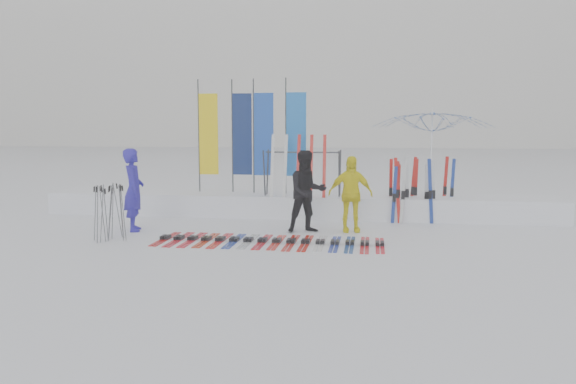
% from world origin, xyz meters
% --- Properties ---
extents(ground, '(120.00, 120.00, 0.00)m').
position_xyz_m(ground, '(0.00, 0.00, 0.00)').
color(ground, white).
rests_on(ground, ground).
extents(snow_bank, '(14.00, 1.60, 0.60)m').
position_xyz_m(snow_bank, '(0.00, 4.60, 0.30)').
color(snow_bank, white).
rests_on(snow_bank, ground).
extents(person_blue, '(0.70, 0.83, 1.95)m').
position_xyz_m(person_blue, '(-3.50, 1.71, 0.98)').
color(person_blue, '#261DAB').
rests_on(person_blue, ground).
extents(person_black, '(1.14, 1.03, 1.91)m').
position_xyz_m(person_black, '(0.57, 2.14, 0.96)').
color(person_black, black).
rests_on(person_black, ground).
extents(person_yellow, '(1.11, 0.63, 1.78)m').
position_xyz_m(person_yellow, '(1.56, 2.36, 0.89)').
color(person_yellow, '#F8EE10').
rests_on(person_yellow, ground).
extents(tent_canopy, '(4.15, 4.20, 3.01)m').
position_xyz_m(tent_canopy, '(3.66, 5.19, 1.51)').
color(tent_canopy, white).
rests_on(tent_canopy, ground).
extents(ski_row, '(4.81, 1.70, 0.07)m').
position_xyz_m(ski_row, '(-0.07, 0.83, 0.04)').
color(ski_row, '#B80E0F').
rests_on(ski_row, ground).
extents(pole_cluster, '(0.70, 0.72, 1.26)m').
position_xyz_m(pole_cluster, '(-3.53, 0.54, 0.60)').
color(pole_cluster, '#595B60').
rests_on(pole_cluster, ground).
extents(feather_flags, '(3.14, 0.26, 3.20)m').
position_xyz_m(feather_flags, '(-1.33, 4.81, 2.24)').
color(feather_flags, '#383A3F').
rests_on(feather_flags, ground).
extents(ski_rack, '(2.04, 0.80, 1.23)m').
position_xyz_m(ski_rack, '(0.20, 4.20, 1.38)').
color(ski_rack, '#383A3F').
rests_on(ski_rack, ground).
extents(upright_skis, '(1.70, 1.11, 1.70)m').
position_xyz_m(upright_skis, '(3.18, 4.21, 0.80)').
color(upright_skis, red).
rests_on(upright_skis, ground).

